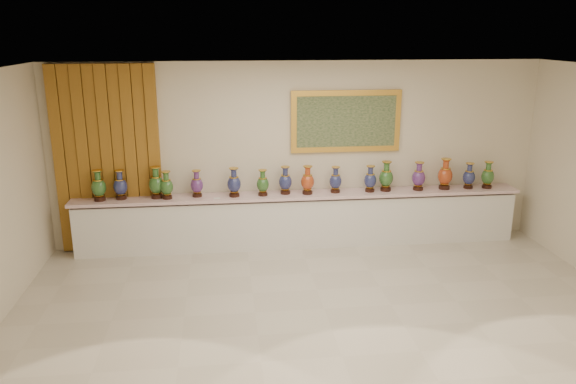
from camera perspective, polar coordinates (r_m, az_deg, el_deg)
name	(u,v)px	position (r m, az deg, el deg)	size (l,w,h in m)	color
ground	(324,309)	(7.39, 3.69, -11.76)	(8.00, 8.00, 0.00)	beige
room	(147,153)	(9.14, -14.11, 3.83)	(8.00, 8.00, 8.00)	beige
counter	(300,220)	(9.28, 1.25, -2.87)	(7.28, 0.48, 0.90)	white
vase_0	(99,187)	(9.16, -18.68, 0.49)	(0.27, 0.27, 0.49)	black
vase_1	(120,186)	(9.15, -16.66, 0.57)	(0.25, 0.25, 0.46)	black
vase_2	(156,184)	(9.05, -13.23, 0.79)	(0.30, 0.30, 0.51)	black
vase_3	(167,186)	(8.99, -12.23, 0.56)	(0.22, 0.22, 0.44)	black
vase_4	(197,185)	(9.02, -9.25, 0.73)	(0.25, 0.25, 0.43)	black
vase_5	(234,184)	(8.95, -5.50, 0.85)	(0.25, 0.25, 0.47)	black
vase_6	(263,184)	(8.97, -2.58, 0.82)	(0.22, 0.22, 0.42)	black
vase_7	(285,182)	(9.06, -0.27, 1.07)	(0.21, 0.21, 0.45)	black
vase_8	(308,181)	(9.05, 2.00, 1.08)	(0.24, 0.24, 0.47)	black
vase_9	(335,181)	(9.17, 4.85, 1.13)	(0.23, 0.23, 0.43)	black
vase_10	(370,180)	(9.28, 8.35, 1.21)	(0.23, 0.23, 0.44)	black
vase_11	(386,178)	(9.36, 9.94, 1.45)	(0.27, 0.27, 0.50)	black
vase_12	(419,177)	(9.53, 13.13, 1.45)	(0.23, 0.23, 0.47)	black
vase_13	(445,175)	(9.69, 15.67, 1.64)	(0.31, 0.31, 0.52)	black
vase_14	(469,177)	(9.86, 17.91, 1.46)	(0.25, 0.25, 0.43)	black
vase_15	(488,176)	(9.97, 19.63, 1.52)	(0.28, 0.28, 0.45)	black
label_card	(217,198)	(8.92, -7.24, -0.63)	(0.10, 0.06, 0.00)	white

